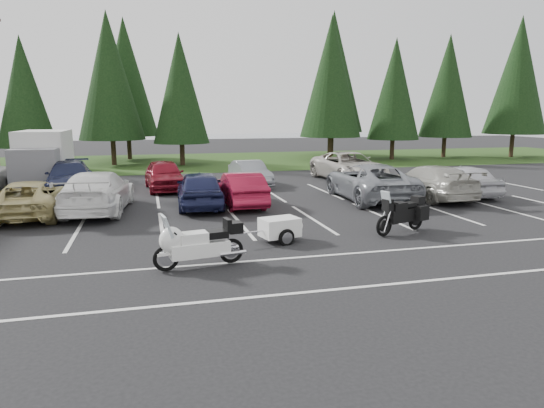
% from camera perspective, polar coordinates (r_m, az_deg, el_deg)
% --- Properties ---
extents(ground, '(120.00, 120.00, 0.00)m').
position_cam_1_polar(ground, '(16.07, -4.88, -3.12)').
color(ground, black).
rests_on(ground, ground).
extents(grass_strip, '(80.00, 16.00, 0.01)m').
position_cam_1_polar(grass_strip, '(39.67, -10.72, 4.89)').
color(grass_strip, '#1F3D13').
rests_on(grass_strip, ground).
extents(lake_water, '(70.00, 50.00, 0.02)m').
position_cam_1_polar(lake_water, '(70.82, -9.18, 7.34)').
color(lake_water, slate).
rests_on(lake_water, ground).
extents(box_truck, '(2.40, 5.60, 2.90)m').
position_cam_1_polar(box_truck, '(28.53, -25.48, 4.82)').
color(box_truck, silver).
rests_on(box_truck, ground).
extents(stall_markings, '(32.00, 16.00, 0.01)m').
position_cam_1_polar(stall_markings, '(18.00, -5.95, -1.65)').
color(stall_markings, silver).
rests_on(stall_markings, ground).
extents(conifer_3, '(3.87, 3.87, 9.02)m').
position_cam_1_polar(conifer_3, '(37.69, -27.20, 11.66)').
color(conifer_3, '#332316').
rests_on(conifer_3, ground).
extents(conifer_4, '(4.80, 4.80, 11.17)m').
position_cam_1_polar(conifer_4, '(38.49, -18.62, 14.10)').
color(conifer_4, '#332316').
rests_on(conifer_4, ground).
extents(conifer_5, '(4.14, 4.14, 9.63)m').
position_cam_1_polar(conifer_5, '(37.14, -10.76, 13.21)').
color(conifer_5, '#332316').
rests_on(conifer_5, ground).
extents(conifer_6, '(4.93, 4.93, 11.48)m').
position_cam_1_polar(conifer_6, '(40.34, 6.98, 14.62)').
color(conifer_6, '#332316').
rests_on(conifer_6, ground).
extents(conifer_7, '(4.27, 4.27, 9.94)m').
position_cam_1_polar(conifer_7, '(42.32, 14.24, 12.97)').
color(conifer_7, '#332316').
rests_on(conifer_7, ground).
extents(conifer_8, '(4.53, 4.53, 10.56)m').
position_cam_1_polar(conifer_8, '(45.87, 19.97, 12.90)').
color(conifer_8, '#332316').
rests_on(conifer_8, ground).
extents(conifer_9, '(5.19, 5.19, 12.10)m').
position_cam_1_polar(conifer_9, '(48.52, 26.96, 13.31)').
color(conifer_9, '#332316').
rests_on(conifer_9, ground).
extents(conifer_back_b, '(4.97, 4.97, 11.58)m').
position_cam_1_polar(conifer_back_b, '(43.04, -16.84, 14.08)').
color(conifer_back_b, '#332316').
rests_on(conifer_back_b, ground).
extents(conifer_back_c, '(5.50, 5.50, 12.81)m').
position_cam_1_polar(conifer_back_c, '(45.49, 7.21, 15.13)').
color(conifer_back_c, '#332316').
rests_on(conifer_back_c, ground).
extents(car_near_2, '(2.35, 4.93, 1.36)m').
position_cam_1_polar(car_near_2, '(20.19, -26.56, 0.57)').
color(car_near_2, tan).
rests_on(car_near_2, ground).
extents(car_near_3, '(2.80, 5.76, 1.61)m').
position_cam_1_polar(car_near_3, '(20.07, -19.85, 1.37)').
color(car_near_3, white).
rests_on(car_near_3, ground).
extents(car_near_4, '(2.04, 4.58, 1.53)m').
position_cam_1_polar(car_near_4, '(20.08, -8.47, 1.77)').
color(car_near_4, '#1B1F45').
rests_on(car_near_4, ground).
extents(car_near_5, '(1.54, 4.28, 1.41)m').
position_cam_1_polar(car_near_5, '(20.31, -3.64, 1.79)').
color(car_near_5, maroon).
rests_on(car_near_5, ground).
extents(car_near_6, '(3.02, 5.99, 1.63)m').
position_cam_1_polar(car_near_6, '(22.13, 11.42, 2.61)').
color(car_near_6, gray).
rests_on(car_near_6, ground).
extents(car_near_7, '(2.23, 5.28, 1.52)m').
position_cam_1_polar(car_near_7, '(23.15, 18.11, 2.50)').
color(car_near_7, '#A6A498').
rests_on(car_near_7, ground).
extents(car_near_8, '(1.80, 4.38, 1.48)m').
position_cam_1_polar(car_near_8, '(24.49, 21.44, 2.67)').
color(car_near_8, silver).
rests_on(car_near_8, ground).
extents(car_far_1, '(2.58, 5.34, 1.50)m').
position_cam_1_polar(car_far_1, '(25.73, -22.71, 2.94)').
color(car_far_1, '#161C39').
rests_on(car_far_1, ground).
extents(car_far_2, '(2.10, 4.54, 1.51)m').
position_cam_1_polar(car_far_2, '(25.11, -12.53, 3.35)').
color(car_far_2, maroon).
rests_on(car_far_2, ground).
extents(car_far_3, '(1.78, 4.14, 1.33)m').
position_cam_1_polar(car_far_3, '(25.99, -2.60, 3.63)').
color(car_far_3, gray).
rests_on(car_far_3, ground).
extents(car_far_4, '(3.09, 6.06, 1.64)m').
position_cam_1_polar(car_far_4, '(28.26, 9.02, 4.38)').
color(car_far_4, beige).
rests_on(car_far_4, ground).
extents(touring_motorcycle, '(2.66, 1.20, 1.42)m').
position_cam_1_polar(touring_motorcycle, '(12.21, -8.56, -4.17)').
color(touring_motorcycle, white).
rests_on(touring_motorcycle, ground).
extents(cargo_trailer, '(1.78, 1.25, 0.75)m').
position_cam_1_polar(cargo_trailer, '(14.53, 0.91, -3.05)').
color(cargo_trailer, white).
rests_on(cargo_trailer, ground).
extents(adventure_motorcycle, '(2.55, 1.63, 1.47)m').
position_cam_1_polar(adventure_motorcycle, '(16.07, 14.93, -0.77)').
color(adventure_motorcycle, black).
rests_on(adventure_motorcycle, ground).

